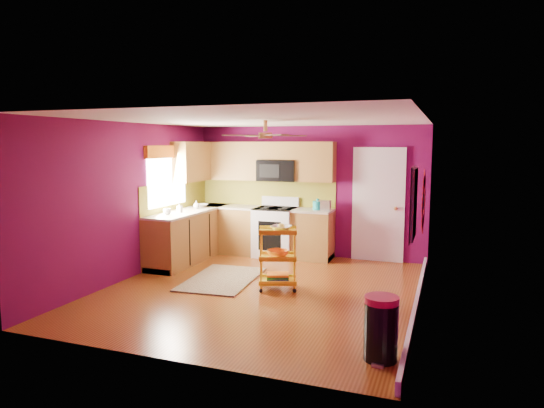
% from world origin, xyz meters
% --- Properties ---
extents(ground, '(5.00, 5.00, 0.00)m').
position_xyz_m(ground, '(0.00, 0.00, 0.00)').
color(ground, '#673110').
rests_on(ground, ground).
extents(room_envelope, '(4.54, 5.04, 2.52)m').
position_xyz_m(room_envelope, '(0.03, 0.00, 1.63)').
color(room_envelope, '#610B45').
rests_on(room_envelope, ground).
extents(lower_cabinets, '(2.81, 2.31, 0.94)m').
position_xyz_m(lower_cabinets, '(-1.35, 1.82, 0.43)').
color(lower_cabinets, brown).
rests_on(lower_cabinets, ground).
extents(electric_range, '(0.76, 0.66, 1.13)m').
position_xyz_m(electric_range, '(-0.55, 2.17, 0.48)').
color(electric_range, white).
rests_on(electric_range, ground).
extents(upper_cabinetry, '(2.80, 2.30, 1.26)m').
position_xyz_m(upper_cabinetry, '(-1.24, 2.17, 1.80)').
color(upper_cabinetry, brown).
rests_on(upper_cabinetry, ground).
extents(left_window, '(0.08, 1.35, 1.08)m').
position_xyz_m(left_window, '(-2.22, 1.05, 1.74)').
color(left_window, white).
rests_on(left_window, ground).
extents(panel_door, '(0.95, 0.11, 2.15)m').
position_xyz_m(panel_door, '(1.35, 2.47, 1.02)').
color(panel_door, white).
rests_on(panel_door, ground).
extents(right_wall_art, '(0.04, 2.74, 1.04)m').
position_xyz_m(right_wall_art, '(2.23, -0.34, 1.44)').
color(right_wall_art, black).
rests_on(right_wall_art, ground).
extents(ceiling_fan, '(1.01, 1.01, 0.26)m').
position_xyz_m(ceiling_fan, '(0.00, 0.20, 2.29)').
color(ceiling_fan, '#BF8C3F').
rests_on(ceiling_fan, ground).
extents(shag_rug, '(1.12, 1.70, 0.02)m').
position_xyz_m(shag_rug, '(-0.79, 0.31, 0.01)').
color(shag_rug, black).
rests_on(shag_rug, ground).
extents(rolling_cart, '(0.65, 0.56, 1.00)m').
position_xyz_m(rolling_cart, '(0.22, 0.14, 0.51)').
color(rolling_cart, yellow).
rests_on(rolling_cart, ground).
extents(trash_can, '(0.35, 0.38, 0.65)m').
position_xyz_m(trash_can, '(1.98, -1.75, 0.33)').
color(trash_can, black).
rests_on(trash_can, ground).
extents(teal_kettle, '(0.18, 0.18, 0.21)m').
position_xyz_m(teal_kettle, '(0.27, 2.21, 1.02)').
color(teal_kettle, '#15A0A4').
rests_on(teal_kettle, lower_cabinets).
extents(toaster, '(0.22, 0.15, 0.18)m').
position_xyz_m(toaster, '(0.40, 2.22, 1.03)').
color(toaster, beige).
rests_on(toaster, lower_cabinets).
extents(soap_bottle_a, '(0.08, 0.08, 0.18)m').
position_xyz_m(soap_bottle_a, '(-1.96, 1.00, 1.03)').
color(soap_bottle_a, '#EA3F72').
rests_on(soap_bottle_a, lower_cabinets).
extents(soap_bottle_b, '(0.12, 0.12, 0.15)m').
position_xyz_m(soap_bottle_b, '(-1.93, 1.57, 1.02)').
color(soap_bottle_b, white).
rests_on(soap_bottle_b, lower_cabinets).
extents(counter_dish, '(0.25, 0.25, 0.06)m').
position_xyz_m(counter_dish, '(-1.95, 1.81, 0.97)').
color(counter_dish, white).
rests_on(counter_dish, lower_cabinets).
extents(counter_cup, '(0.13, 0.13, 0.11)m').
position_xyz_m(counter_cup, '(-2.01, 0.68, 0.99)').
color(counter_cup, white).
rests_on(counter_cup, lower_cabinets).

